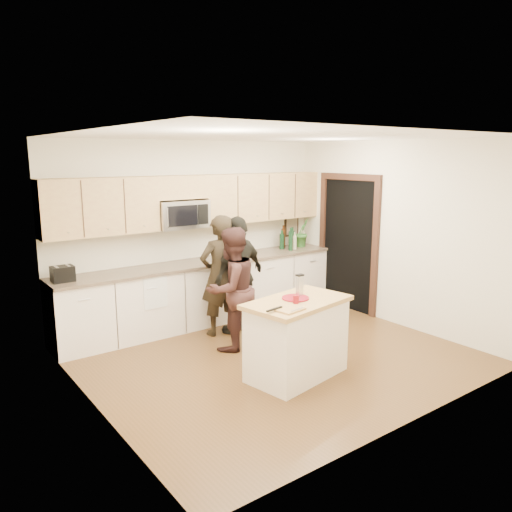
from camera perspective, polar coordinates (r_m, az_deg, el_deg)
floor at (r=6.41m, az=2.16°, el=-11.37°), size 4.50×4.50×0.00m
room_shell at (r=5.95m, az=2.28°, el=4.17°), size 4.52×4.02×2.71m
back_cabinetry at (r=7.57m, az=-5.85°, el=-4.03°), size 4.50×0.66×0.94m
upper_cabinetry at (r=7.47m, az=-6.42°, el=6.45°), size 4.50×0.33×0.75m
microwave at (r=7.29m, az=-8.57°, el=4.75°), size 0.76×0.41×0.40m
doorway at (r=8.20m, az=10.49°, el=1.94°), size 0.06×1.25×2.20m
framed_picture at (r=8.76m, az=4.08°, el=3.52°), size 0.30×0.03×0.38m
dish_towel at (r=6.90m, az=-11.89°, el=-2.91°), size 0.34×0.60×0.48m
island at (r=5.73m, az=4.68°, el=-9.32°), size 1.30×0.89×0.90m
red_plate at (r=5.64m, az=4.53°, el=-4.81°), size 0.31×0.31×0.02m
box_grater at (r=5.71m, az=5.02°, el=-3.25°), size 0.08×0.06×0.24m
drink_glass at (r=5.46m, az=4.59°, el=-4.96°), size 0.07×0.07×0.09m
cutting_board at (r=5.22m, az=3.94°, el=-6.13°), size 0.31×0.25×0.02m
tongs at (r=5.17m, az=2.11°, el=-6.08°), size 0.23×0.06×0.02m
knife at (r=5.19m, az=4.74°, el=-6.08°), size 0.18×0.05×0.01m
toaster at (r=6.64m, az=-21.23°, el=-1.91°), size 0.26×0.20×0.20m
bottle_cluster at (r=8.45m, az=4.02°, el=2.06°), size 0.59×0.33×0.39m
orchid at (r=8.59m, az=5.28°, el=2.69°), size 0.31×0.28×0.49m
woman_left at (r=6.94m, az=-4.14°, el=-2.24°), size 0.63×0.42×1.69m
woman_center at (r=6.41m, az=-2.84°, el=-3.80°), size 0.86×0.72×1.60m
woman_right at (r=7.00m, az=-1.93°, el=-2.20°), size 1.05×0.69×1.67m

